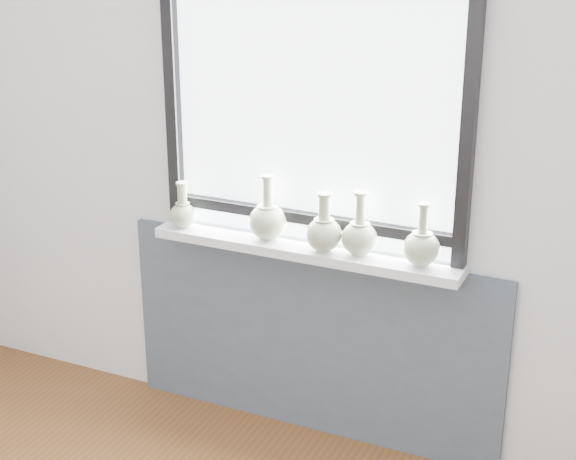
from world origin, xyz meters
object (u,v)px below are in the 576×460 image
at_px(vase_b, 268,219).
at_px(vase_e, 422,246).
at_px(vase_c, 324,232).
at_px(windowsill, 304,250).
at_px(vase_d, 360,235).
at_px(vase_a, 183,212).

height_order(vase_b, vase_e, vase_b).
height_order(vase_b, vase_c, vase_b).
bearing_deg(vase_b, windowsill, -2.27).
bearing_deg(vase_d, windowsill, -179.32).
relative_size(vase_a, vase_d, 0.77).
xyz_separation_m(windowsill, vase_d, (0.24, 0.00, 0.10)).
relative_size(windowsill, vase_d, 5.08).
distance_m(vase_a, vase_e, 1.05).
xyz_separation_m(vase_d, vase_e, (0.25, -0.00, -0.00)).
xyz_separation_m(vase_a, vase_c, (0.65, -0.00, 0.01)).
bearing_deg(vase_b, vase_e, -0.53).
xyz_separation_m(vase_c, vase_e, (0.40, 0.02, -0.00)).
relative_size(windowsill, vase_e, 5.30).
distance_m(windowsill, vase_b, 0.20).
distance_m(vase_a, vase_d, 0.80).
distance_m(vase_b, vase_c, 0.26).
height_order(vase_b, vase_d, vase_b).
bearing_deg(vase_c, windowsill, 168.32).
bearing_deg(vase_b, vase_c, -5.66).
xyz_separation_m(vase_b, vase_d, (0.40, -0.00, -0.01)).
relative_size(vase_a, vase_b, 0.73).
bearing_deg(vase_a, windowsill, 1.93).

